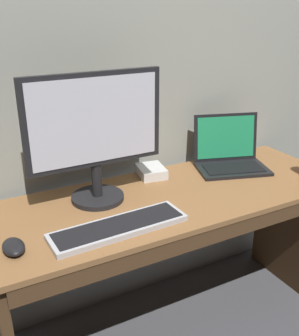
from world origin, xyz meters
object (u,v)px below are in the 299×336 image
(wired_keyboard, at_px, (119,227))
(external_monitor, at_px, (95,135))
(laptop_black, at_px, (230,157))
(external_drive_box, at_px, (152,171))
(computer_mouse, at_px, (13,247))

(wired_keyboard, bearing_deg, external_monitor, 85.35)
(laptop_black, height_order, external_monitor, external_monitor)
(external_monitor, height_order, external_drive_box, external_monitor)
(computer_mouse, relative_size, external_drive_box, 0.76)
(computer_mouse, bearing_deg, external_monitor, 27.69)
(external_monitor, bearing_deg, external_drive_box, 21.26)
(laptop_black, relative_size, computer_mouse, 3.51)
(external_monitor, xyz_separation_m, computer_mouse, (-0.37, -0.21, -0.26))
(external_monitor, relative_size, external_drive_box, 3.74)
(laptop_black, bearing_deg, external_drive_box, 166.63)
(wired_keyboard, distance_m, external_drive_box, 0.49)
(laptop_black, relative_size, external_drive_box, 2.65)
(wired_keyboard, distance_m, computer_mouse, 0.36)
(external_monitor, distance_m, wired_keyboard, 0.36)
(external_monitor, distance_m, external_drive_box, 0.42)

